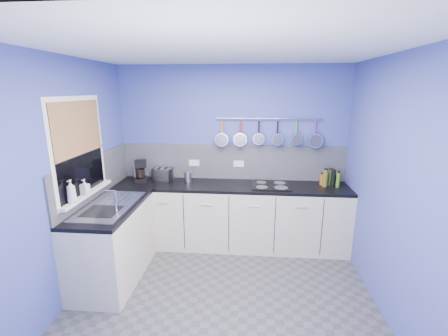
# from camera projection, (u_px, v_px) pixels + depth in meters

# --- Properties ---
(floor) EXTENTS (3.20, 3.00, 0.02)m
(floor) POSITION_uv_depth(u_px,v_px,m) (223.00, 300.00, 3.22)
(floor) COLOR #47474C
(floor) RESTS_ON ground
(ceiling) EXTENTS (3.20, 3.00, 0.02)m
(ceiling) POSITION_uv_depth(u_px,v_px,m) (222.00, 48.00, 2.59)
(ceiling) COLOR white
(ceiling) RESTS_ON ground
(wall_back) EXTENTS (3.20, 0.02, 2.50)m
(wall_back) POSITION_uv_depth(u_px,v_px,m) (232.00, 155.00, 4.36)
(wall_back) COLOR #404CA0
(wall_back) RESTS_ON ground
(wall_front) EXTENTS (3.20, 0.02, 2.50)m
(wall_front) POSITION_uv_depth(u_px,v_px,m) (194.00, 286.00, 1.45)
(wall_front) COLOR #404CA0
(wall_front) RESTS_ON ground
(wall_left) EXTENTS (0.02, 3.00, 2.50)m
(wall_left) POSITION_uv_depth(u_px,v_px,m) (63.00, 183.00, 3.04)
(wall_left) COLOR #404CA0
(wall_left) RESTS_ON ground
(wall_right) EXTENTS (0.02, 3.00, 2.50)m
(wall_right) POSITION_uv_depth(u_px,v_px,m) (397.00, 192.00, 2.77)
(wall_right) COLOR #404CA0
(wall_right) RESTS_ON ground
(backsplash_back) EXTENTS (3.20, 0.02, 0.50)m
(backsplash_back) POSITION_uv_depth(u_px,v_px,m) (232.00, 162.00, 4.36)
(backsplash_back) COLOR gray
(backsplash_back) RESTS_ON wall_back
(backsplash_left) EXTENTS (0.02, 1.80, 0.50)m
(backsplash_left) POSITION_uv_depth(u_px,v_px,m) (96.00, 176.00, 3.64)
(backsplash_left) COLOR gray
(backsplash_left) RESTS_ON wall_left
(cabinet_run_back) EXTENTS (3.20, 0.60, 0.86)m
(cabinet_run_back) POSITION_uv_depth(u_px,v_px,m) (230.00, 216.00, 4.27)
(cabinet_run_back) COLOR beige
(cabinet_run_back) RESTS_ON ground
(worktop_back) EXTENTS (3.20, 0.60, 0.04)m
(worktop_back) POSITION_uv_depth(u_px,v_px,m) (230.00, 186.00, 4.15)
(worktop_back) COLOR black
(worktop_back) RESTS_ON cabinet_run_back
(cabinet_run_left) EXTENTS (0.60, 1.20, 0.86)m
(cabinet_run_left) POSITION_uv_depth(u_px,v_px,m) (114.00, 244.00, 3.51)
(cabinet_run_left) COLOR beige
(cabinet_run_left) RESTS_ON ground
(worktop_left) EXTENTS (0.60, 1.20, 0.04)m
(worktop_left) POSITION_uv_depth(u_px,v_px,m) (110.00, 207.00, 3.40)
(worktop_left) COLOR black
(worktop_left) RESTS_ON cabinet_run_left
(window_frame) EXTENTS (0.01, 1.00, 1.10)m
(window_frame) POSITION_uv_depth(u_px,v_px,m) (79.00, 148.00, 3.25)
(window_frame) COLOR white
(window_frame) RESTS_ON wall_left
(window_glass) EXTENTS (0.01, 0.90, 1.00)m
(window_glass) POSITION_uv_depth(u_px,v_px,m) (80.00, 148.00, 3.25)
(window_glass) COLOR black
(window_glass) RESTS_ON wall_left
(bamboo_blind) EXTENTS (0.01, 0.90, 0.55)m
(bamboo_blind) POSITION_uv_depth(u_px,v_px,m) (78.00, 128.00, 3.19)
(bamboo_blind) COLOR #94603A
(bamboo_blind) RESTS_ON wall_left
(window_sill) EXTENTS (0.10, 0.98, 0.03)m
(window_sill) POSITION_uv_depth(u_px,v_px,m) (87.00, 194.00, 3.38)
(window_sill) COLOR white
(window_sill) RESTS_ON wall_left
(sink_unit) EXTENTS (0.50, 0.95, 0.01)m
(sink_unit) POSITION_uv_depth(u_px,v_px,m) (110.00, 205.00, 3.39)
(sink_unit) COLOR silver
(sink_unit) RESTS_ON worktop_left
(mixer_tap) EXTENTS (0.12, 0.08, 0.26)m
(mixer_tap) POSITION_uv_depth(u_px,v_px,m) (115.00, 201.00, 3.17)
(mixer_tap) COLOR silver
(mixer_tap) RESTS_ON worktop_left
(socket_left) EXTENTS (0.15, 0.01, 0.09)m
(socket_left) POSITION_uv_depth(u_px,v_px,m) (194.00, 163.00, 4.40)
(socket_left) COLOR white
(socket_left) RESTS_ON backsplash_back
(socket_right) EXTENTS (0.15, 0.01, 0.09)m
(socket_right) POSITION_uv_depth(u_px,v_px,m) (239.00, 164.00, 4.35)
(socket_right) COLOR white
(socket_right) RESTS_ON backsplash_back
(pot_rail) EXTENTS (1.45, 0.02, 0.02)m
(pot_rail) POSITION_uv_depth(u_px,v_px,m) (268.00, 119.00, 4.13)
(pot_rail) COLOR silver
(pot_rail) RESTS_ON wall_back
(soap_bottle_a) EXTENTS (0.09, 0.09, 0.24)m
(soap_bottle_a) POSITION_uv_depth(u_px,v_px,m) (71.00, 191.00, 3.04)
(soap_bottle_a) COLOR white
(soap_bottle_a) RESTS_ON window_sill
(soap_bottle_b) EXTENTS (0.09, 0.09, 0.17)m
(soap_bottle_b) POSITION_uv_depth(u_px,v_px,m) (85.00, 187.00, 3.29)
(soap_bottle_b) COLOR white
(soap_bottle_b) RESTS_ON window_sill
(paper_towel) EXTENTS (0.14, 0.14, 0.25)m
(paper_towel) POSITION_uv_depth(u_px,v_px,m) (138.00, 172.00, 4.32)
(paper_towel) COLOR white
(paper_towel) RESTS_ON worktop_back
(coffee_maker) EXTENTS (0.21, 0.23, 0.30)m
(coffee_maker) POSITION_uv_depth(u_px,v_px,m) (140.00, 171.00, 4.26)
(coffee_maker) COLOR black
(coffee_maker) RESTS_ON worktop_back
(toaster) EXTENTS (0.30, 0.23, 0.17)m
(toaster) POSITION_uv_depth(u_px,v_px,m) (163.00, 174.00, 4.34)
(toaster) COLOR silver
(toaster) RESTS_ON worktop_back
(canister) EXTENTS (0.10, 0.10, 0.14)m
(canister) POSITION_uv_depth(u_px,v_px,m) (188.00, 177.00, 4.27)
(canister) COLOR silver
(canister) RESTS_ON worktop_back
(hob) EXTENTS (0.52, 0.46, 0.01)m
(hob) POSITION_uv_depth(u_px,v_px,m) (271.00, 185.00, 4.10)
(hob) COLOR black
(hob) RESTS_ON worktop_back
(pan_0) EXTENTS (0.19, 0.11, 0.38)m
(pan_0) POSITION_uv_depth(u_px,v_px,m) (222.00, 132.00, 4.22)
(pan_0) COLOR silver
(pan_0) RESTS_ON pot_rail
(pan_1) EXTENTS (0.19, 0.10, 0.38)m
(pan_1) POSITION_uv_depth(u_px,v_px,m) (240.00, 132.00, 4.20)
(pan_1) COLOR silver
(pan_1) RESTS_ON pot_rail
(pan_2) EXTENTS (0.16, 0.11, 0.35)m
(pan_2) POSITION_uv_depth(u_px,v_px,m) (259.00, 131.00, 4.17)
(pan_2) COLOR silver
(pan_2) RESTS_ON pot_rail
(pan_3) EXTENTS (0.17, 0.11, 0.36)m
(pan_3) POSITION_uv_depth(u_px,v_px,m) (277.00, 132.00, 4.15)
(pan_3) COLOR silver
(pan_3) RESTS_ON pot_rail
(pan_4) EXTENTS (0.15, 0.13, 0.34)m
(pan_4) POSITION_uv_depth(u_px,v_px,m) (296.00, 131.00, 4.13)
(pan_4) COLOR silver
(pan_4) RESTS_ON pot_rail
(pan_5) EXTENTS (0.19, 0.11, 0.38)m
(pan_5) POSITION_uv_depth(u_px,v_px,m) (315.00, 133.00, 4.11)
(pan_5) COLOR silver
(pan_5) RESTS_ON pot_rail
(condiment_0) EXTENTS (0.07, 0.07, 0.11)m
(condiment_0) POSITION_uv_depth(u_px,v_px,m) (337.00, 180.00, 4.14)
(condiment_0) COLOR black
(condiment_0) RESTS_ON worktop_back
(condiment_1) EXTENTS (0.07, 0.07, 0.21)m
(condiment_1) POSITION_uv_depth(u_px,v_px,m) (330.00, 177.00, 4.11)
(condiment_1) COLOR #265919
(condiment_1) RESTS_ON worktop_back
(condiment_2) EXTENTS (0.07, 0.07, 0.15)m
(condiment_2) POSITION_uv_depth(u_px,v_px,m) (322.00, 179.00, 4.13)
(condiment_2) COLOR #8C5914
(condiment_2) RESTS_ON worktop_back
(condiment_3) EXTENTS (0.05, 0.05, 0.20)m
(condiment_3) POSITION_uv_depth(u_px,v_px,m) (338.00, 180.00, 4.02)
(condiment_3) COLOR #3F721E
(condiment_3) RESTS_ON worktop_back
(condiment_4) EXTENTS (0.06, 0.06, 0.22)m
(condiment_4) POSITION_uv_depth(u_px,v_px,m) (333.00, 179.00, 4.04)
(condiment_4) COLOR black
(condiment_4) RESTS_ON worktop_back
(condiment_5) EXTENTS (0.07, 0.07, 0.23)m
(condiment_5) POSITION_uv_depth(u_px,v_px,m) (325.00, 178.00, 4.04)
(condiment_5) COLOR brown
(condiment_5) RESTS_ON worktop_back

